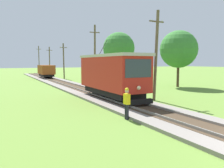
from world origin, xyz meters
name	(u,v)px	position (x,y,z in m)	size (l,w,h in m)	color
red_tram	(112,74)	(0.00, 12.57, 2.19)	(2.60, 8.54, 4.79)	red
freight_car	(46,71)	(0.00, 40.14, 1.56)	(2.40, 5.20, 2.31)	#93471E
utility_pole_near_tram	(156,55)	(3.07, 10.64, 3.75)	(1.40, 0.56, 7.32)	brown
utility_pole_mid	(95,55)	(3.07, 23.41, 4.10)	(1.40, 0.36, 8.01)	brown
utility_pole_far	(64,61)	(3.07, 38.78, 3.49)	(1.40, 0.53, 6.79)	brown
utility_pole_distant	(50,61)	(3.07, 51.63, 3.54)	(1.40, 0.36, 6.89)	brown
utility_pole_horizon	(39,59)	(3.07, 66.65, 4.13)	(1.40, 0.25, 8.07)	brown
track_worker	(127,102)	(-2.21, 6.41, 0.98)	(0.24, 0.38, 1.78)	black
tree_left_near	(119,48)	(9.14, 27.89, 5.43)	(5.08, 5.08, 7.98)	#4C3823
tree_right_near	(179,49)	(12.28, 17.78, 4.83)	(4.76, 4.76, 7.22)	#4C3823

